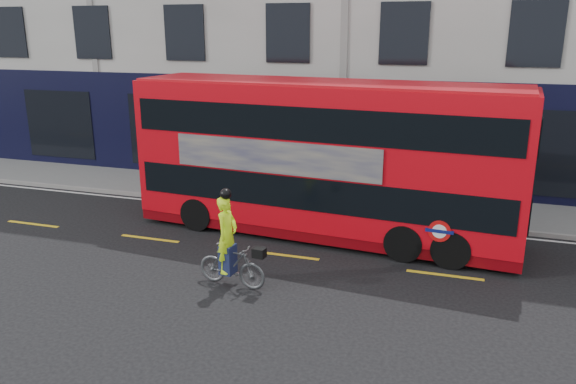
% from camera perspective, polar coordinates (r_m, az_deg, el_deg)
% --- Properties ---
extents(ground, '(120.00, 120.00, 0.00)m').
position_cam_1_polar(ground, '(13.36, -2.25, -8.84)').
color(ground, black).
rests_on(ground, ground).
extents(pavement, '(60.00, 3.00, 0.12)m').
position_cam_1_polar(pavement, '(19.17, 4.34, -0.75)').
color(pavement, slate).
rests_on(pavement, ground).
extents(kerb, '(60.00, 0.12, 0.13)m').
position_cam_1_polar(kerb, '(17.78, 3.22, -2.09)').
color(kerb, gray).
rests_on(kerb, ground).
extents(road_edge_line, '(58.00, 0.10, 0.01)m').
position_cam_1_polar(road_edge_line, '(17.53, 2.97, -2.58)').
color(road_edge_line, silver).
rests_on(road_edge_line, ground).
extents(lane_dashes, '(58.00, 0.12, 0.01)m').
position_cam_1_polar(lane_dashes, '(14.65, -0.25, -6.45)').
color(lane_dashes, yellow).
rests_on(lane_dashes, ground).
extents(bus, '(10.86, 3.28, 4.31)m').
position_cam_1_polar(bus, '(15.55, 3.81, 3.42)').
color(bus, red).
rests_on(bus, ground).
extents(cyclist, '(1.72, 0.69, 2.31)m').
position_cam_1_polar(cyclist, '(12.81, -5.90, -6.23)').
color(cyclist, '#4E5154').
rests_on(cyclist, ground).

